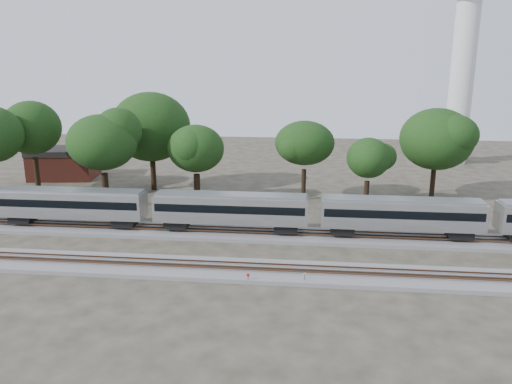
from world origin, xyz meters
TOP-DOWN VIEW (x-y plane):
  - ground at (0.00, 0.00)m, footprint 160.00×160.00m
  - track_far at (0.00, 6.00)m, footprint 160.00×5.00m
  - track_near at (0.00, -4.00)m, footprint 160.00×5.00m
  - train at (12.03, 6.00)m, footprint 106.41×3.03m
  - switch_stand_red at (6.20, -6.32)m, footprint 0.31×0.08m
  - switch_stand_white at (11.08, -5.81)m, footprint 0.31×0.16m
  - switch_lever at (5.98, -6.07)m, footprint 0.58×0.47m
  - brick_building at (-29.03, 30.90)m, footprint 11.11×8.50m
  - tree_1 at (-28.91, 22.29)m, footprint 9.57×9.57m
  - tree_2 at (-15.11, 14.51)m, footprint 8.89×8.89m
  - tree_3 at (-11.96, 24.79)m, footprint 9.61×9.61m
  - tree_4 at (-3.78, 18.10)m, footprint 7.66×7.66m
  - tree_5 at (10.51, 21.58)m, footprint 8.11×8.11m
  - tree_6 at (18.77, 18.50)m, footprint 6.80×6.80m
  - tree_7 at (28.37, 23.82)m, footprint 8.61×8.61m

SIDE VIEW (x-z plane):
  - ground at x=0.00m, z-range 0.00..0.00m
  - switch_lever at x=5.98m, z-range 0.00..0.30m
  - track_far at x=0.00m, z-range -0.16..0.57m
  - track_near at x=0.00m, z-range -0.16..0.57m
  - switch_stand_red at x=6.20m, z-range 0.13..1.10m
  - switch_stand_white at x=11.08m, z-range 0.14..1.17m
  - brick_building at x=-29.03m, z-range 0.02..4.95m
  - train at x=12.03m, z-range 0.90..5.38m
  - tree_6 at x=18.77m, z-range 1.87..11.45m
  - tree_4 at x=-3.78m, z-range 2.12..12.92m
  - tree_5 at x=10.51m, z-range 2.24..13.68m
  - tree_7 at x=28.37m, z-range 2.39..14.53m
  - tree_2 at x=-15.11m, z-range 2.46..14.99m
  - tree_1 at x=-28.91m, z-range 2.66..16.15m
  - tree_3 at x=-11.96m, z-range 2.67..16.22m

